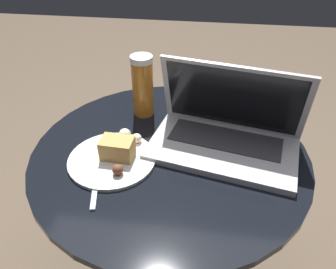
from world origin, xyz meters
name	(u,v)px	position (x,y,z in m)	size (l,w,h in m)	color
table	(170,187)	(0.00, 0.00, 0.44)	(0.73, 0.73, 0.57)	black
laptop	(226,132)	(0.14, 0.04, 0.62)	(0.42, 0.29, 0.23)	#B2B2B7
beer_glass	(143,86)	(-0.10, 0.17, 0.66)	(0.06, 0.06, 0.19)	#C6701E
snack_plate	(115,154)	(-0.13, -0.06, 0.59)	(0.22, 0.22, 0.06)	silver
fork	(97,177)	(-0.16, -0.13, 0.57)	(0.06, 0.17, 0.00)	#B2B2B7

